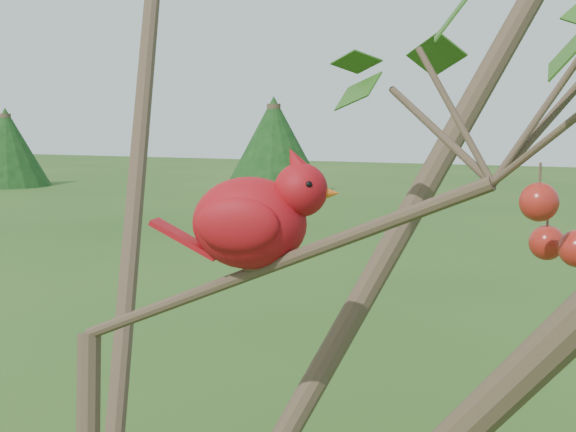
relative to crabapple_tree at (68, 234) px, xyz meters
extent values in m
sphere|color=#A41F16|center=(0.58, 0.04, 0.06)|extent=(0.04, 0.04, 0.04)
sphere|color=#A41F16|center=(0.57, 0.14, 0.01)|extent=(0.04, 0.04, 0.04)
ellipsoid|color=#A20D12|center=(0.21, 0.10, 0.01)|extent=(0.18, 0.15, 0.12)
sphere|color=#A20D12|center=(0.28, 0.12, 0.06)|extent=(0.09, 0.09, 0.07)
cone|color=#A20D12|center=(0.27, 0.12, 0.09)|extent=(0.06, 0.05, 0.05)
cone|color=#D85914|center=(0.31, 0.13, 0.05)|extent=(0.04, 0.03, 0.03)
ellipsoid|color=black|center=(0.30, 0.13, 0.05)|extent=(0.03, 0.04, 0.03)
cube|color=#A20D12|center=(0.13, 0.08, -0.01)|extent=(0.10, 0.06, 0.05)
ellipsoid|color=#A20D12|center=(0.19, 0.14, 0.02)|extent=(0.11, 0.06, 0.07)
ellipsoid|color=#A20D12|center=(0.22, 0.06, 0.02)|extent=(0.11, 0.06, 0.07)
cylinder|color=#463325|center=(-10.31, 20.76, -0.74)|extent=(0.41, 0.41, 2.75)
cone|color=black|center=(-10.31, 20.76, -0.63)|extent=(3.21, 3.21, 2.98)
cylinder|color=#463325|center=(-20.08, 19.71, -0.88)|extent=(0.37, 0.37, 2.49)
cone|color=black|center=(-20.08, 19.71, -0.77)|extent=(2.90, 2.90, 2.69)
camera|label=1|loc=(0.70, -0.79, 0.15)|focal=50.00mm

